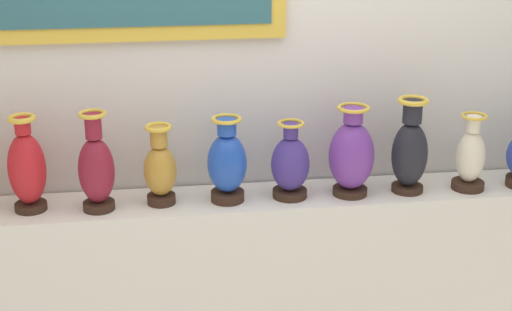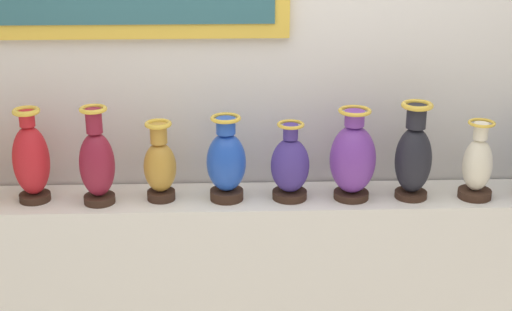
% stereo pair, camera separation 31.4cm
% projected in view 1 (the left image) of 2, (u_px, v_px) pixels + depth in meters
% --- Properties ---
extents(display_shelf, '(3.01, 0.31, 1.03)m').
position_uv_depth(display_shelf, '(256.00, 305.00, 3.39)').
color(display_shelf, silver).
rests_on(display_shelf, ground_plane).
extents(back_wall, '(5.25, 0.14, 2.85)m').
position_uv_depth(back_wall, '(245.00, 86.00, 3.27)').
color(back_wall, silver).
rests_on(back_wall, ground_plane).
extents(vase_crimson, '(0.15, 0.15, 0.39)m').
position_uv_depth(vase_crimson, '(27.00, 168.00, 3.02)').
color(vase_crimson, '#382319').
rests_on(vase_crimson, display_shelf).
extents(vase_burgundy, '(0.14, 0.14, 0.40)m').
position_uv_depth(vase_burgundy, '(96.00, 169.00, 3.03)').
color(vase_burgundy, '#382319').
rests_on(vase_burgundy, display_shelf).
extents(vase_ochre, '(0.13, 0.13, 0.33)m').
position_uv_depth(vase_ochre, '(160.00, 169.00, 3.10)').
color(vase_ochre, '#382319').
rests_on(vase_ochre, display_shelf).
extents(vase_sapphire, '(0.16, 0.16, 0.36)m').
position_uv_depth(vase_sapphire, '(227.00, 163.00, 3.12)').
color(vase_sapphire, '#382319').
rests_on(vase_sapphire, display_shelf).
extents(vase_indigo, '(0.16, 0.16, 0.32)m').
position_uv_depth(vase_indigo, '(290.00, 165.00, 3.16)').
color(vase_indigo, '#382319').
rests_on(vase_indigo, display_shelf).
extents(vase_violet, '(0.19, 0.19, 0.38)m').
position_uv_depth(vase_violet, '(351.00, 155.00, 3.18)').
color(vase_violet, '#382319').
rests_on(vase_violet, display_shelf).
extents(vase_onyx, '(0.15, 0.15, 0.41)m').
position_uv_depth(vase_onyx, '(410.00, 151.00, 3.21)').
color(vase_onyx, '#382319').
rests_on(vase_onyx, display_shelf).
extents(vase_ivory, '(0.14, 0.14, 0.33)m').
position_uv_depth(vase_ivory, '(470.00, 158.00, 3.24)').
color(vase_ivory, '#382319').
rests_on(vase_ivory, display_shelf).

